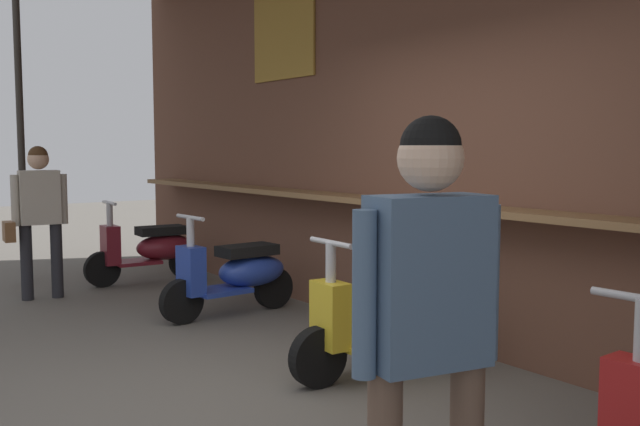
# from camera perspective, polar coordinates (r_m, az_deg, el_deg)

# --- Properties ---
(ground_plane) EXTENTS (33.40, 33.40, 0.00)m
(ground_plane) POSITION_cam_1_polar(r_m,az_deg,el_deg) (4.54, -5.34, -14.96)
(ground_plane) COLOR #605B54
(market_stall_facade) EXTENTS (11.93, 2.37, 3.92)m
(market_stall_facade) POSITION_cam_1_polar(r_m,az_deg,el_deg) (5.49, 12.03, 11.23)
(market_stall_facade) COLOR brown
(market_stall_facade) RESTS_ON ground_plane
(scooter_maroon) EXTENTS (0.48, 1.40, 0.97)m
(scooter_maroon) POSITION_cam_1_polar(r_m,az_deg,el_deg) (8.56, -13.31, -2.82)
(scooter_maroon) COLOR maroon
(scooter_maroon) RESTS_ON ground_plane
(scooter_blue) EXTENTS (0.47, 1.40, 0.97)m
(scooter_blue) POSITION_cam_1_polar(r_m,az_deg,el_deg) (6.76, -6.67, -4.84)
(scooter_blue) COLOR #233D9E
(scooter_blue) RESTS_ON ground_plane
(scooter_yellow) EXTENTS (0.47, 1.40, 0.97)m
(scooter_yellow) POSITION_cam_1_polar(r_m,az_deg,el_deg) (5.03, 5.48, -8.33)
(scooter_yellow) COLOR gold
(scooter_yellow) RESTS_ON ground_plane
(shopper_browsing) EXTENTS (0.28, 0.56, 1.67)m
(shopper_browsing) POSITION_cam_1_polar(r_m,az_deg,el_deg) (2.46, 8.66, -7.37)
(shopper_browsing) COLOR brown
(shopper_browsing) RESTS_ON ground_plane
(shopper_passing) EXTENTS (0.27, 0.64, 1.59)m
(shopper_passing) POSITION_cam_1_polar(r_m,az_deg,el_deg) (7.88, -21.62, 0.40)
(shopper_passing) COLOR #232328
(shopper_passing) RESTS_ON ground_plane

